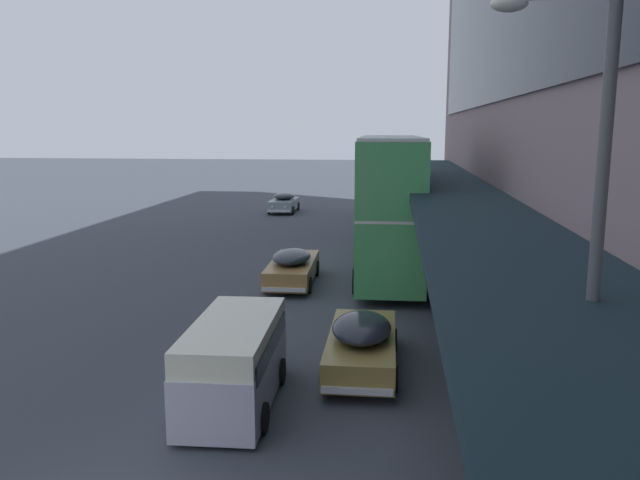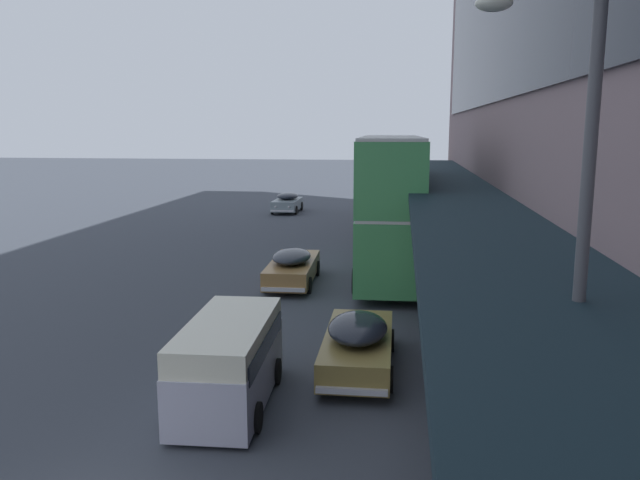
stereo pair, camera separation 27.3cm
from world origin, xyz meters
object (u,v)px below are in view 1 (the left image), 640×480
sedan_second_near (292,267)px  sedan_oncoming_front (362,342)px  transit_bus_kerbside_front (389,201)px  street_lamp (582,262)px  vw_van (235,357)px  sedan_trailing_mid (284,203)px  transit_bus_kerbside_rear (396,192)px

sedan_second_near → sedan_oncoming_front: bearing=-69.6°
transit_bus_kerbside_front → street_lamp: 18.70m
transit_bus_kerbside_front → vw_van: size_ratio=2.38×
street_lamp → sedan_trailing_mid: bearing=105.5°
sedan_oncoming_front → street_lamp: bearing=-67.8°
transit_bus_kerbside_rear → sedan_oncoming_front: 27.71m
sedan_trailing_mid → vw_van: bearing=-81.9°
sedan_trailing_mid → sedan_oncoming_front: 31.48m
street_lamp → transit_bus_kerbside_front: bearing=97.8°
transit_bus_kerbside_rear → sedan_oncoming_front: size_ratio=2.19×
sedan_trailing_mid → street_lamp: 39.77m
vw_van → sedan_oncoming_front: bearing=40.6°
sedan_second_near → street_lamp: size_ratio=0.66×
sedan_second_near → sedan_trailing_mid: size_ratio=1.18×
transit_bus_kerbside_rear → vw_van: transit_bus_kerbside_rear is taller
vw_van → street_lamp: bearing=-41.8°
sedan_oncoming_front → vw_van: vw_van is taller
vw_van → transit_bus_kerbside_rear: bearing=83.1°
transit_bus_kerbside_front → sedan_second_near: size_ratio=2.18×
transit_bus_kerbside_rear → street_lamp: street_lamp is taller
transit_bus_kerbside_rear → sedan_second_near: transit_bus_kerbside_rear is taller
transit_bus_kerbside_rear → sedan_second_near: (-4.13, -18.88, -1.21)m
transit_bus_kerbside_front → sedan_trailing_mid: (-8.03, 19.68, -2.44)m
sedan_trailing_mid → street_lamp: street_lamp is taller
transit_bus_kerbside_rear → street_lamp: 35.41m
transit_bus_kerbside_front → sedan_oncoming_front: bearing=-93.0°
sedan_second_near → sedan_trailing_mid: bearing=100.9°
sedan_trailing_mid → sedan_oncoming_front: (7.46, -30.58, 0.00)m
sedan_second_near → transit_bus_kerbside_front: bearing=28.9°
transit_bus_kerbside_front → sedan_second_near: (-3.83, -2.12, -2.46)m
sedan_second_near → vw_van: (0.51, -11.15, 0.38)m
transit_bus_kerbside_rear → vw_van: (-3.62, -30.02, -0.83)m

